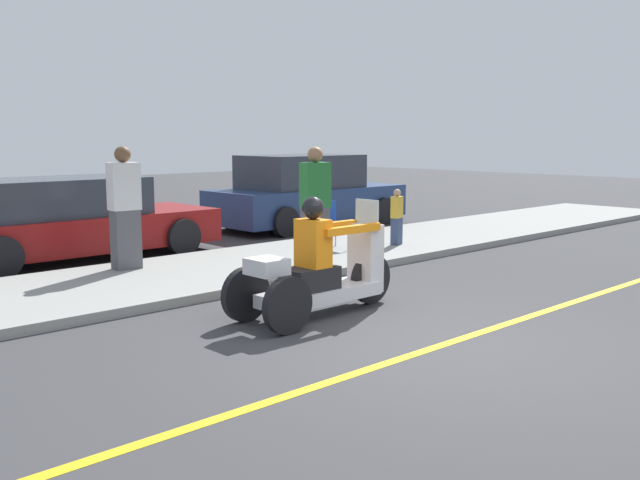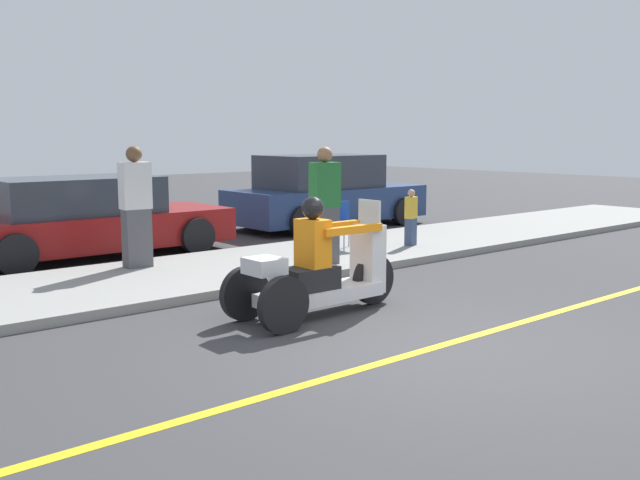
% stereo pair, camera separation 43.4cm
% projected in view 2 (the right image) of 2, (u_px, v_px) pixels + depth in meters
% --- Properties ---
extents(ground_plane, '(60.00, 60.00, 0.00)m').
position_uv_depth(ground_plane, '(428.00, 350.00, 7.00)').
color(ground_plane, '#38383A').
extents(lane_stripe, '(24.00, 0.12, 0.01)m').
position_uv_depth(lane_stripe, '(433.00, 348.00, 7.05)').
color(lane_stripe, gold).
rests_on(lane_stripe, ground).
extents(sidewalk_strip, '(28.00, 2.80, 0.12)m').
position_uv_depth(sidewalk_strip, '(190.00, 275.00, 10.47)').
color(sidewalk_strip, gray).
rests_on(sidewalk_strip, ground).
extents(motorcycle_trike, '(2.31, 0.82, 1.40)m').
position_uv_depth(motorcycle_trike, '(320.00, 273.00, 8.29)').
color(motorcycle_trike, black).
rests_on(motorcycle_trike, ground).
extents(spectator_by_tree, '(0.45, 0.29, 1.81)m').
position_uv_depth(spectator_by_tree, '(136.00, 209.00, 10.64)').
color(spectator_by_tree, '#515156').
rests_on(spectator_by_tree, sidewalk_strip).
extents(spectator_end_of_line, '(0.47, 0.33, 1.80)m').
position_uv_depth(spectator_end_of_line, '(325.00, 208.00, 10.92)').
color(spectator_end_of_line, '#515156').
rests_on(spectator_end_of_line, sidewalk_strip).
extents(spectator_with_child, '(0.27, 0.21, 1.01)m').
position_uv_depth(spectator_with_child, '(411.00, 218.00, 12.80)').
color(spectator_with_child, '#38476B').
rests_on(spectator_with_child, sidewalk_strip).
extents(folding_chair_set_back, '(0.50, 0.50, 0.82)m').
position_uv_depth(folding_chair_set_back, '(343.00, 220.00, 12.46)').
color(folding_chair_set_back, '#A5A8AD').
rests_on(folding_chair_set_back, sidewalk_strip).
extents(parked_car_lot_center, '(4.69, 2.10, 1.65)m').
position_uv_depth(parked_car_lot_center, '(325.00, 193.00, 16.31)').
color(parked_car_lot_center, navy).
rests_on(parked_car_lot_center, ground).
extents(parked_car_lot_left, '(4.78, 2.03, 1.39)m').
position_uv_depth(parked_car_lot_left, '(86.00, 219.00, 12.23)').
color(parked_car_lot_left, maroon).
rests_on(parked_car_lot_left, ground).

